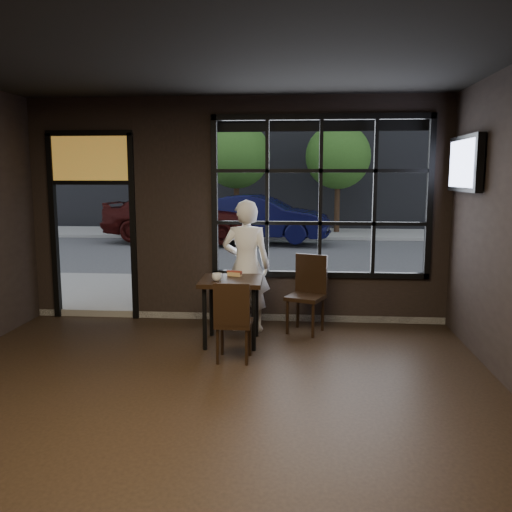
# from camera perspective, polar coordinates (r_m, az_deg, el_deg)

# --- Properties ---
(floor) EXTENTS (6.00, 7.00, 0.02)m
(floor) POSITION_cam_1_polar(r_m,az_deg,el_deg) (4.78, -7.34, -17.90)
(floor) COLOR black
(floor) RESTS_ON ground
(ceiling) EXTENTS (6.00, 7.00, 0.02)m
(ceiling) POSITION_cam_1_polar(r_m,az_deg,el_deg) (4.42, -8.20, 22.87)
(ceiling) COLOR black
(ceiling) RESTS_ON ground
(window_frame) EXTENTS (3.06, 0.12, 2.28)m
(window_frame) POSITION_cam_1_polar(r_m,az_deg,el_deg) (7.69, 6.80, 6.16)
(window_frame) COLOR black
(window_frame) RESTS_ON ground
(stained_transom) EXTENTS (1.20, 0.06, 0.70)m
(stained_transom) POSITION_cam_1_polar(r_m,az_deg,el_deg) (8.26, -17.04, 9.83)
(stained_transom) COLOR orange
(stained_transom) RESTS_ON ground
(street_asphalt) EXTENTS (60.00, 41.00, 0.04)m
(street_asphalt) POSITION_cam_1_polar(r_m,az_deg,el_deg) (28.27, 2.86, 4.20)
(street_asphalt) COLOR #545456
(street_asphalt) RESTS_ON ground
(building_across) EXTENTS (28.00, 12.00, 15.00)m
(building_across) POSITION_cam_1_polar(r_m,az_deg,el_deg) (27.72, 2.90, 19.73)
(building_across) COLOR #5B5956
(building_across) RESTS_ON ground
(cafe_table) EXTENTS (0.79, 0.79, 0.83)m
(cafe_table) POSITION_cam_1_polar(r_m,az_deg,el_deg) (6.86, -2.59, -5.79)
(cafe_table) COLOR black
(cafe_table) RESTS_ON floor
(chair_near) EXTENTS (0.41, 0.41, 0.93)m
(chair_near) POSITION_cam_1_polar(r_m,az_deg,el_deg) (6.22, -2.34, -6.79)
(chair_near) COLOR black
(chair_near) RESTS_ON floor
(chair_window) EXTENTS (0.59, 0.59, 1.04)m
(chair_window) POSITION_cam_1_polar(r_m,az_deg,el_deg) (7.30, 5.23, -4.07)
(chair_window) COLOR black
(chair_window) RESTS_ON floor
(man) EXTENTS (0.66, 0.45, 1.79)m
(man) POSITION_cam_1_polar(r_m,az_deg,el_deg) (7.32, -1.04, -1.04)
(man) COLOR white
(man) RESTS_ON floor
(hotdog) EXTENTS (0.21, 0.14, 0.06)m
(hotdog) POSITION_cam_1_polar(r_m,az_deg,el_deg) (6.96, -2.28, -1.87)
(hotdog) COLOR tan
(hotdog) RESTS_ON cafe_table
(cup) EXTENTS (0.14, 0.14, 0.10)m
(cup) POSITION_cam_1_polar(r_m,az_deg,el_deg) (6.64, -4.12, -2.23)
(cup) COLOR silver
(cup) RESTS_ON cafe_table
(tv) EXTENTS (0.13, 1.17, 0.68)m
(tv) POSITION_cam_1_polar(r_m,az_deg,el_deg) (7.20, 21.16, 9.05)
(tv) COLOR black
(tv) RESTS_ON wall_right
(navy_car) EXTENTS (4.43, 2.06, 1.40)m
(navy_car) POSITION_cam_1_polar(r_m,az_deg,el_deg) (16.62, 0.40, 4.02)
(navy_car) COLOR black
(navy_car) RESTS_ON street_asphalt
(maroon_car) EXTENTS (5.03, 2.57, 1.64)m
(maroon_car) POSITION_cam_1_polar(r_m,az_deg,el_deg) (16.98, -7.86, 4.43)
(maroon_car) COLOR black
(maroon_car) RESTS_ON street_asphalt
(tree_left) EXTENTS (2.32, 2.32, 3.95)m
(tree_left) POSITION_cam_1_polar(r_m,az_deg,el_deg) (18.90, -2.09, 10.57)
(tree_left) COLOR #332114
(tree_left) RESTS_ON street_asphalt
(tree_right) EXTENTS (2.28, 2.28, 3.89)m
(tree_right) POSITION_cam_1_polar(r_m,az_deg,el_deg) (19.46, 8.64, 10.29)
(tree_right) COLOR #332114
(tree_right) RESTS_ON street_asphalt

